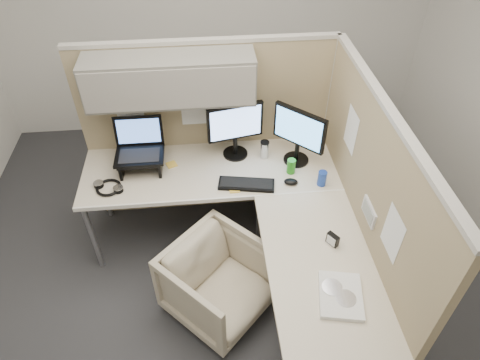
{
  "coord_description": "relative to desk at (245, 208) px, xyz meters",
  "views": [
    {
      "loc": [
        -0.12,
        -2.02,
        2.91
      ],
      "look_at": [
        0.1,
        0.25,
        0.85
      ],
      "focal_mm": 32.0,
      "sensor_mm": 36.0,
      "label": 1
    }
  ],
  "objects": [
    {
      "name": "ground",
      "position": [
        -0.12,
        -0.13,
        -0.69
      ],
      "size": [
        4.5,
        4.5,
        0.0
      ],
      "primitive_type": "plane",
      "color": "#2A2B2E",
      "rests_on": "ground"
    },
    {
      "name": "partition_back",
      "position": [
        -0.34,
        0.7,
        0.41
      ],
      "size": [
        2.0,
        0.36,
        1.63
      ],
      "color": "tan",
      "rests_on": "ground"
    },
    {
      "name": "partition_right",
      "position": [
        0.78,
        -0.19,
        0.13
      ],
      "size": [
        0.07,
        2.03,
        1.63
      ],
      "color": "tan",
      "rests_on": "ground"
    },
    {
      "name": "desk",
      "position": [
        0.0,
        0.0,
        0.0
      ],
      "size": [
        2.0,
        1.98,
        0.73
      ],
      "color": "beige",
      "rests_on": "ground"
    },
    {
      "name": "office_chair",
      "position": [
        -0.22,
        -0.35,
        -0.35
      ],
      "size": [
        0.89,
        0.89,
        0.67
      ],
      "primitive_type": "imported",
      "rotation": [
        0.0,
        0.0,
        0.78
      ],
      "color": "beige",
      "rests_on": "ground"
    },
    {
      "name": "monitor_left",
      "position": [
        -0.02,
        0.57,
        0.32
      ],
      "size": [
        0.44,
        0.2,
        0.47
      ],
      "rotation": [
        0.0,
        0.0,
        0.2
      ],
      "color": "black",
      "rests_on": "desk"
    },
    {
      "name": "monitor_right",
      "position": [
        0.46,
        0.45,
        0.32
      ],
      "size": [
        0.34,
        0.33,
        0.47
      ],
      "rotation": [
        0.0,
        0.0,
        -0.77
      ],
      "color": "black",
      "rests_on": "desk"
    },
    {
      "name": "laptop_station",
      "position": [
        -0.76,
        0.49,
        0.19
      ],
      "size": [
        0.37,
        0.32,
        0.38
      ],
      "color": "black",
      "rests_on": "desk"
    },
    {
      "name": "keyboard",
      "position": [
        0.03,
        0.19,
        0.05
      ],
      "size": [
        0.44,
        0.21,
        0.02
      ],
      "primitive_type": "cube",
      "rotation": [
        0.0,
        0.0,
        -0.18
      ],
      "color": "black",
      "rests_on": "desk"
    },
    {
      "name": "mouse",
      "position": [
        0.37,
        0.18,
        0.06
      ],
      "size": [
        0.12,
        0.09,
        0.04
      ],
      "primitive_type": "ellipsoid",
      "rotation": [
        0.0,
        0.0,
        -0.2
      ],
      "color": "black",
      "rests_on": "desk"
    },
    {
      "name": "travel_mug",
      "position": [
        0.21,
        0.52,
        0.12
      ],
      "size": [
        0.07,
        0.07,
        0.15
      ],
      "color": "silver",
      "rests_on": "desk"
    },
    {
      "name": "soda_can_green",
      "position": [
        0.59,
        0.15,
        0.1
      ],
      "size": [
        0.07,
        0.07,
        0.12
      ],
      "primitive_type": "cylinder",
      "color": "#1E3FA5",
      "rests_on": "desk"
    },
    {
      "name": "soda_can_silver",
      "position": [
        0.39,
        0.31,
        0.1
      ],
      "size": [
        0.07,
        0.07,
        0.12
      ],
      "primitive_type": "cylinder",
      "color": "#268C1E",
      "rests_on": "desk"
    },
    {
      "name": "sticky_note_c",
      "position": [
        -0.53,
        0.49,
        0.05
      ],
      "size": [
        0.1,
        0.1,
        0.01
      ],
      "primitive_type": "cube",
      "rotation": [
        0.0,
        0.0,
        0.4
      ],
      "color": "yellow",
      "rests_on": "desk"
    },
    {
      "name": "sticky_note_b",
      "position": [
        -0.06,
        0.15,
        0.05
      ],
      "size": [
        0.08,
        0.08,
        0.01
      ],
      "primitive_type": "cube",
      "rotation": [
        0.0,
        0.0,
        0.0
      ],
      "color": "yellow",
      "rests_on": "desk"
    },
    {
      "name": "headphones",
      "position": [
        -0.99,
        0.25,
        0.06
      ],
      "size": [
        0.25,
        0.25,
        0.03
      ],
      "rotation": [
        0.0,
        0.0,
        -0.41
      ],
      "color": "black",
      "rests_on": "desk"
    },
    {
      "name": "paper_stack",
      "position": [
        0.47,
        -0.82,
        0.06
      ],
      "size": [
        0.3,
        0.35,
        0.03
      ],
      "rotation": [
        0.0,
        0.0,
        -0.2
      ],
      "color": "white",
      "rests_on": "desk"
    },
    {
      "name": "desk_clock",
      "position": [
        0.52,
        -0.42,
        0.09
      ],
      "size": [
        0.08,
        0.09,
        0.08
      ],
      "rotation": [
        0.0,
        0.0,
        -0.96
      ],
      "color": "black",
      "rests_on": "desk"
    }
  ]
}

